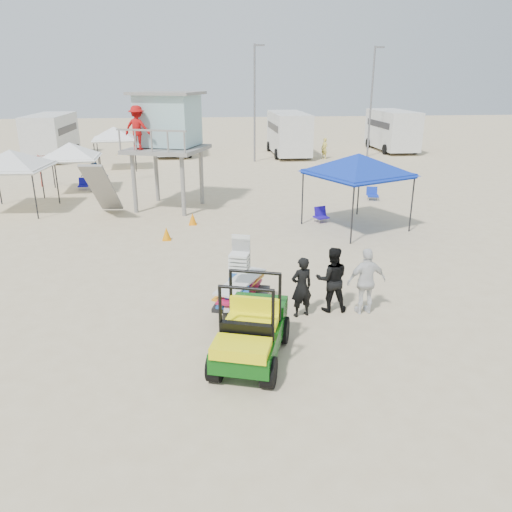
{
  "coord_description": "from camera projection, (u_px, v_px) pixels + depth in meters",
  "views": [
    {
      "loc": [
        -0.87,
        -9.62,
        5.87
      ],
      "look_at": [
        0.5,
        3.0,
        1.3
      ],
      "focal_mm": 35.0,
      "sensor_mm": 36.0,
      "label": 1
    }
  ],
  "objects": [
    {
      "name": "canopy_blue",
      "position": [
        359.0,
        157.0,
        19.61
      ],
      "size": [
        4.31,
        4.31,
        3.44
      ],
      "color": "black",
      "rests_on": "ground"
    },
    {
      "name": "canopy_white_b",
      "position": [
        69.0,
        145.0,
        26.15
      ],
      "size": [
        2.88,
        2.88,
        3.03
      ],
      "color": "black",
      "rests_on": "ground"
    },
    {
      "name": "lifeguard_tower",
      "position": [
        164.0,
        125.0,
        22.51
      ],
      "size": [
        4.12,
        4.12,
        5.13
      ],
      "color": "gray",
      "rests_on": "ground"
    },
    {
      "name": "ground",
      "position": [
        248.0,
        357.0,
        11.07
      ],
      "size": [
        140.0,
        140.0,
        0.0
      ],
      "primitive_type": "plane",
      "color": "beige",
      "rests_on": "ground"
    },
    {
      "name": "canopy_white_a",
      "position": [
        10.0,
        153.0,
        22.22
      ],
      "size": [
        3.17,
        3.17,
        3.22
      ],
      "color": "black",
      "rests_on": "ground"
    },
    {
      "name": "man_left",
      "position": [
        302.0,
        287.0,
        12.74
      ],
      "size": [
        0.67,
        0.54,
        1.61
      ],
      "primitive_type": "imported",
      "rotation": [
        0.0,
        0.0,
        3.43
      ],
      "color": "black",
      "rests_on": "ground"
    },
    {
      "name": "distant_beachgoers",
      "position": [
        163.0,
        168.0,
        29.41
      ],
      "size": [
        16.06,
        10.37,
        1.57
      ],
      "color": "#D7C450",
      "rests_on": "ground"
    },
    {
      "name": "beach_chair_c",
      "position": [
        372.0,
        194.0,
        25.17
      ],
      "size": [
        0.64,
        0.69,
        0.64
      ],
      "color": "#102DB3",
      "rests_on": "ground"
    },
    {
      "name": "man_right",
      "position": [
        366.0,
        281.0,
        12.88
      ],
      "size": [
        1.08,
        0.54,
        1.78
      ],
      "primitive_type": "imported",
      "rotation": [
        0.0,
        0.0,
        3.24
      ],
      "color": "silver",
      "rests_on": "ground"
    },
    {
      "name": "rv_far_left",
      "position": [
        51.0,
        134.0,
        37.3
      ],
      "size": [
        2.64,
        6.8,
        3.25
      ],
      "color": "silver",
      "rests_on": "ground"
    },
    {
      "name": "beach_chair_a",
      "position": [
        84.0,
        184.0,
        27.46
      ],
      "size": [
        0.56,
        0.6,
        0.64
      ],
      "color": "#0E0D95",
      "rests_on": "ground"
    },
    {
      "name": "umbrella_a",
      "position": [
        39.0,
        171.0,
        27.86
      ],
      "size": [
        2.57,
        2.59,
        1.84
      ],
      "primitive_type": "imported",
      "rotation": [
        0.0,
        0.0,
        -0.33
      ],
      "color": "red",
      "rests_on": "ground"
    },
    {
      "name": "canopy_white_c",
      "position": [
        114.0,
        129.0,
        32.77
      ],
      "size": [
        2.96,
        2.96,
        3.18
      ],
      "color": "black",
      "rests_on": "ground"
    },
    {
      "name": "rv_mid_left",
      "position": [
        174.0,
        131.0,
        39.61
      ],
      "size": [
        2.65,
        6.5,
        3.25
      ],
      "color": "silver",
      "rests_on": "ground"
    },
    {
      "name": "rv_mid_right",
      "position": [
        288.0,
        132.0,
        39.12
      ],
      "size": [
        2.64,
        7.0,
        3.25
      ],
      "color": "silver",
      "rests_on": "ground"
    },
    {
      "name": "cone_far",
      "position": [
        166.0,
        234.0,
        18.95
      ],
      "size": [
        0.34,
        0.34,
        0.5
      ],
      "primitive_type": "cone",
      "color": "orange",
      "rests_on": "ground"
    },
    {
      "name": "utility_cart",
      "position": [
        250.0,
        324.0,
        10.65
      ],
      "size": [
        1.93,
        2.75,
        1.9
      ],
      "color": "#0B4C0F",
      "rests_on": "ground"
    },
    {
      "name": "surf_trailer",
      "position": [
        242.0,
        287.0,
        12.88
      ],
      "size": [
        1.64,
        2.3,
        1.86
      ],
      "color": "black",
      "rests_on": "ground"
    },
    {
      "name": "light_pole_right",
      "position": [
        371.0,
        103.0,
        37.59
      ],
      "size": [
        0.14,
        0.14,
        8.0
      ],
      "primitive_type": "cylinder",
      "color": "slate",
      "rests_on": "ground"
    },
    {
      "name": "man_mid",
      "position": [
        332.0,
        279.0,
        13.03
      ],
      "size": [
        0.92,
        0.75,
        1.76
      ],
      "primitive_type": "imported",
      "rotation": [
        0.0,
        0.0,
        3.04
      ],
      "color": "black",
      "rests_on": "ground"
    },
    {
      "name": "umbrella_b",
      "position": [
        133.0,
        165.0,
        29.82
      ],
      "size": [
        2.87,
        2.87,
        1.84
      ],
      "primitive_type": "imported",
      "rotation": [
        0.0,
        0.0,
        0.8
      ],
      "color": "yellow",
      "rests_on": "ground"
    },
    {
      "name": "rv_far_right",
      "position": [
        392.0,
        129.0,
        41.44
      ],
      "size": [
        2.64,
        6.6,
        3.25
      ],
      "color": "silver",
      "rests_on": "ground"
    },
    {
      "name": "cone_near",
      "position": [
        193.0,
        219.0,
        20.92
      ],
      "size": [
        0.34,
        0.34,
        0.5
      ],
      "primitive_type": "cone",
      "color": "orange",
      "rests_on": "ground"
    },
    {
      "name": "light_pole_left",
      "position": [
        255.0,
        105.0,
        35.27
      ],
      "size": [
        0.14,
        0.14,
        8.0
      ],
      "primitive_type": "cylinder",
      "color": "slate",
      "rests_on": "ground"
    },
    {
      "name": "beach_chair_b",
      "position": [
        321.0,
        214.0,
        21.35
      ],
      "size": [
        0.68,
        0.74,
        0.64
      ],
      "color": "#210E9A",
      "rests_on": "ground"
    }
  ]
}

